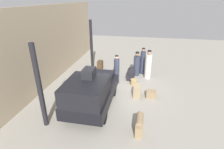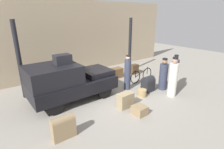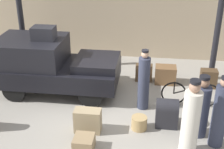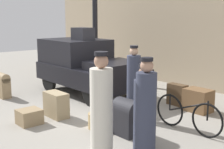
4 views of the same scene
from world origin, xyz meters
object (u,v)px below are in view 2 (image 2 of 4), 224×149
trunk_large_brown (125,100)px  suitcase_black_upright (106,75)px  trunk_umber_medium (134,69)px  trunk_on_truck_roof (62,59)px  trunk_barrel_dark (63,127)px  suitcase_tan_flat (116,73)px  suitcase_small_leather (148,84)px  porter_standing_middle (128,74)px  porter_carrying_trunk (173,79)px  porter_lifting_near_truck (174,74)px  bicycle (141,75)px  wicker_basket (142,93)px  porter_with_bicycle (163,75)px  truck (68,81)px  trunk_wicker_pale (140,110)px

trunk_large_brown → suitcase_black_upright: bearing=67.2°
trunk_umber_medium → trunk_on_truck_roof: (-5.09, -0.87, 1.60)m
trunk_barrel_dark → suitcase_tan_flat: bearing=34.4°
trunk_umber_medium → suitcase_small_leather: (-1.41, -2.39, 0.09)m
trunk_umber_medium → suitcase_tan_flat: bearing=175.0°
porter_standing_middle → porter_carrying_trunk: (1.10, -1.87, 0.03)m
porter_carrying_trunk → porter_lifting_near_truck: 0.79m
trunk_large_brown → trunk_on_truck_roof: trunk_on_truck_roof is taller
porter_standing_middle → bicycle: bearing=12.1°
wicker_basket → porter_standing_middle: 1.26m
trunk_umber_medium → suitcase_black_upright: (-2.10, 0.18, -0.00)m
porter_with_bicycle → porter_standing_middle: bearing=141.9°
truck → bicycle: 4.31m
truck → suitcase_black_upright: (2.86, 1.05, -0.62)m
suitcase_tan_flat → trunk_umber_medium: size_ratio=1.14×
trunk_umber_medium → trunk_barrel_dark: size_ratio=0.80×
porter_carrying_trunk → porter_with_bicycle: bearing=66.8°
trunk_barrel_dark → trunk_large_brown: (2.78, 0.25, -0.10)m
suitcase_tan_flat → trunk_on_truck_roof: size_ratio=1.02×
truck → bicycle: size_ratio=2.20×
porter_with_bicycle → porter_carrying_trunk: 0.83m
trunk_large_brown → suitcase_black_upright: trunk_large_brown is taller
porter_carrying_trunk → suitcase_black_upright: (-1.14, 3.63, -0.56)m
porter_lifting_near_truck → trunk_wicker_pale: 3.21m
porter_lifting_near_truck → suitcase_black_upright: bearing=119.5°
truck → trunk_barrel_dark: 2.66m
trunk_umber_medium → porter_lifting_near_truck: bearing=-94.8°
trunk_wicker_pale → trunk_large_brown: 0.76m
bicycle → truck: bearing=174.5°
truck → trunk_on_truck_roof: bearing=180.0°
porter_carrying_trunk → trunk_umber_medium: porter_carrying_trunk is taller
truck → suitcase_tan_flat: truck is taller
porter_standing_middle → porter_carrying_trunk: 2.17m
wicker_basket → suitcase_tan_flat: suitcase_tan_flat is taller
porter_lifting_near_truck → suitcase_tan_flat: porter_lifting_near_truck is taller
porter_lifting_near_truck → suitcase_small_leather: porter_lifting_near_truck is taller
wicker_basket → porter_carrying_trunk: bearing=-34.7°
wicker_basket → porter_standing_middle: (0.05, 1.07, 0.65)m
porter_lifting_near_truck → trunk_wicker_pale: size_ratio=3.58×
truck → wicker_basket: size_ratio=9.23×
suitcase_small_leather → porter_with_bicycle: bearing=-21.4°
porter_carrying_trunk → suitcase_tan_flat: size_ratio=2.73×
suitcase_black_upright → porter_with_bicycle: bearing=-63.0°
trunk_umber_medium → porter_standing_middle: bearing=-142.6°
suitcase_tan_flat → suitcase_small_leather: suitcase_small_leather is taller
wicker_basket → suitcase_small_leather: (0.70, 0.26, 0.22)m
trunk_umber_medium → suitcase_small_leather: bearing=-120.5°
porter_carrying_trunk → suitcase_tan_flat: porter_carrying_trunk is taller
porter_carrying_trunk → suitcase_tan_flat: 3.63m
trunk_umber_medium → trunk_barrel_dark: bearing=-152.8°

